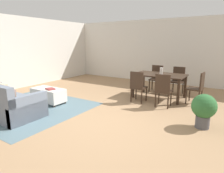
% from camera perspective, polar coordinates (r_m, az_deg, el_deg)
% --- Properties ---
extents(ground_plane, '(10.80, 10.80, 0.00)m').
position_cam_1_polar(ground_plane, '(4.58, -4.65, -9.62)').
color(ground_plane, '#9E7A56').
extents(wall_back, '(9.00, 0.12, 2.70)m').
position_cam_1_polar(wall_back, '(8.75, 15.66, 9.77)').
color(wall_back, silver).
rests_on(wall_back, ground_plane).
extents(wall_left, '(0.12, 11.00, 2.70)m').
position_cam_1_polar(wall_left, '(8.07, -29.14, 8.43)').
color(wall_left, silver).
rests_on(wall_left, ground_plane).
extents(area_rug, '(3.00, 2.80, 0.01)m').
position_cam_1_polar(area_rug, '(5.82, -22.98, -5.63)').
color(area_rug, slate).
rests_on(area_rug, ground_plane).
extents(couch, '(2.08, 0.95, 0.86)m').
position_cam_1_polar(couch, '(5.51, -29.35, -4.14)').
color(couch, slate).
rests_on(couch, ground_plane).
extents(ottoman_table, '(1.02, 0.50, 0.43)m').
position_cam_1_polar(ottoman_table, '(6.02, -18.03, -2.27)').
color(ottoman_table, silver).
rests_on(ottoman_table, ground_plane).
extents(dining_table, '(1.55, 0.96, 0.76)m').
position_cam_1_polar(dining_table, '(6.35, 13.63, 2.69)').
color(dining_table, '#332319').
rests_on(dining_table, ground_plane).
extents(dining_chair_near_left, '(0.40, 0.40, 0.92)m').
position_cam_1_polar(dining_chair_near_left, '(5.76, 7.53, 0.43)').
color(dining_chair_near_left, '#332319').
rests_on(dining_chair_near_left, ground_plane).
extents(dining_chair_near_right, '(0.42, 0.42, 0.92)m').
position_cam_1_polar(dining_chair_near_right, '(5.43, 14.66, -0.63)').
color(dining_chair_near_right, '#332319').
rests_on(dining_chair_near_right, ground_plane).
extents(dining_chair_far_left, '(0.42, 0.42, 0.92)m').
position_cam_1_polar(dining_chair_far_left, '(7.30, 12.79, 2.84)').
color(dining_chair_far_left, '#332319').
rests_on(dining_chair_far_left, ground_plane).
extents(dining_chair_far_right, '(0.43, 0.43, 0.92)m').
position_cam_1_polar(dining_chair_far_right, '(7.05, 18.57, 2.14)').
color(dining_chair_far_right, '#332319').
rests_on(dining_chair_far_right, ground_plane).
extents(dining_chair_head_east, '(0.43, 0.43, 0.92)m').
position_cam_1_polar(dining_chair_head_east, '(6.07, 23.77, 0.07)').
color(dining_chair_head_east, '#332319').
rests_on(dining_chair_head_east, ground_plane).
extents(vase_centerpiece, '(0.09, 0.09, 0.22)m').
position_cam_1_polar(vase_centerpiece, '(6.26, 14.15, 4.40)').
color(vase_centerpiece, silver).
rests_on(vase_centerpiece, dining_table).
extents(book_on_ottoman, '(0.31, 0.26, 0.03)m').
position_cam_1_polar(book_on_ottoman, '(5.83, -17.51, -0.66)').
color(book_on_ottoman, maroon).
rests_on(book_on_ottoman, ottoman_table).
extents(potted_plant, '(0.50, 0.50, 0.72)m').
position_cam_1_polar(potted_plant, '(4.43, 25.16, -5.79)').
color(potted_plant, '#4C4C51').
rests_on(potted_plant, ground_plane).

